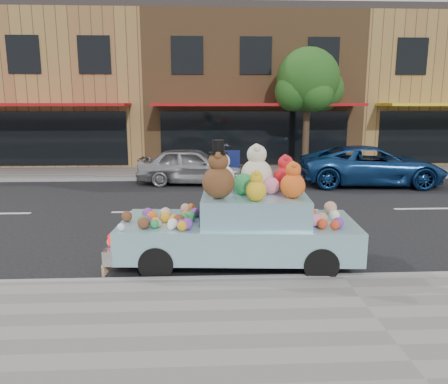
{
  "coord_description": "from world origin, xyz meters",
  "views": [
    {
      "loc": [
        -2.33,
        -11.86,
        3.0
      ],
      "look_at": [
        -1.93,
        -3.39,
        1.25
      ],
      "focal_mm": 35.0,
      "sensor_mm": 36.0,
      "label": 1
    }
  ],
  "objects": [
    {
      "name": "car_silver",
      "position": [
        -2.75,
        4.22,
        0.68
      ],
      "size": [
        4.17,
        2.04,
        1.37
      ],
      "primitive_type": "imported",
      "rotation": [
        0.0,
        0.0,
        1.46
      ],
      "color": "#A4A4A8",
      "rests_on": "ground"
    },
    {
      "name": "near_sidewalk",
      "position": [
        0.0,
        -6.5,
        0.06
      ],
      "size": [
        60.0,
        3.0,
        0.12
      ],
      "primitive_type": "cube",
      "color": "gray",
      "rests_on": "ground"
    },
    {
      "name": "far_sidewalk",
      "position": [
        0.0,
        6.5,
        0.06
      ],
      "size": [
        60.0,
        3.0,
        0.12
      ],
      "primitive_type": "cube",
      "color": "gray",
      "rests_on": "ground"
    },
    {
      "name": "ground",
      "position": [
        0.0,
        0.0,
        0.0
      ],
      "size": [
        120.0,
        120.0,
        0.0
      ],
      "primitive_type": "plane",
      "color": "black",
      "rests_on": "ground"
    },
    {
      "name": "street_tree",
      "position": [
        2.03,
        6.55,
        3.69
      ],
      "size": [
        3.0,
        2.7,
        5.22
      ],
      "color": "#38281C",
      "rests_on": "ground"
    },
    {
      "name": "art_car",
      "position": [
        -1.67,
        -4.08,
        0.81
      ],
      "size": [
        4.59,
        2.03,
        2.37
      ],
      "rotation": [
        0.0,
        0.0,
        -0.07
      ],
      "color": "black",
      "rests_on": "ground"
    },
    {
      "name": "storefront_mid",
      "position": [
        0.0,
        11.97,
        3.64
      ],
      "size": [
        10.0,
        9.8,
        7.3
      ],
      "color": "brown",
      "rests_on": "ground"
    },
    {
      "name": "storefront_right",
      "position": [
        10.0,
        11.97,
        3.64
      ],
      "size": [
        10.0,
        9.8,
        7.3
      ],
      "color": "olive",
      "rests_on": "ground"
    },
    {
      "name": "near_kerb",
      "position": [
        0.0,
        -5.0,
        0.07
      ],
      "size": [
        60.0,
        0.12,
        0.13
      ],
      "primitive_type": "cube",
      "color": "gray",
      "rests_on": "ground"
    },
    {
      "name": "car_blue",
      "position": [
        3.83,
        3.72,
        0.72
      ],
      "size": [
        5.31,
        2.76,
        1.43
      ],
      "primitive_type": "imported",
      "rotation": [
        0.0,
        0.0,
        1.49
      ],
      "color": "navy",
      "rests_on": "ground"
    },
    {
      "name": "far_kerb",
      "position": [
        0.0,
        5.0,
        0.07
      ],
      "size": [
        60.0,
        0.12,
        0.13
      ],
      "primitive_type": "cube",
      "color": "gray",
      "rests_on": "ground"
    },
    {
      "name": "storefront_left",
      "position": [
        -10.0,
        11.97,
        3.64
      ],
      "size": [
        10.0,
        9.8,
        7.3
      ],
      "color": "olive",
      "rests_on": "ground"
    }
  ]
}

